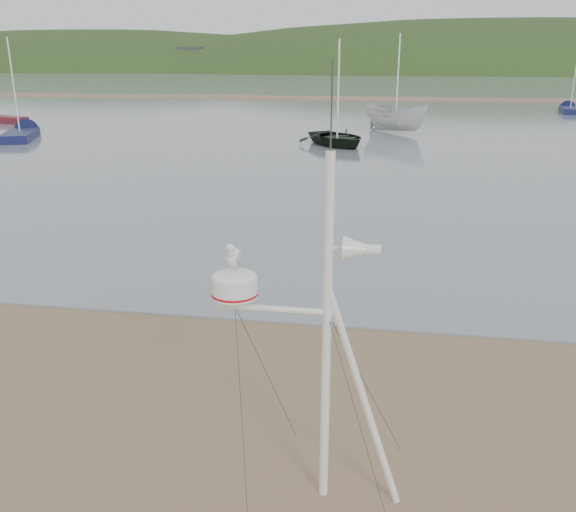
% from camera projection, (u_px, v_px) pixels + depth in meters
% --- Properties ---
extents(ground, '(560.00, 560.00, 0.00)m').
position_uv_depth(ground, '(78.00, 433.00, 8.33)').
color(ground, brown).
rests_on(ground, ground).
extents(water, '(560.00, 256.00, 0.04)m').
position_uv_depth(water, '(375.00, 80.00, 132.05)').
color(water, slate).
rests_on(water, ground).
extents(sandbar, '(560.00, 7.00, 0.07)m').
position_uv_depth(sandbar, '(359.00, 98.00, 73.92)').
color(sandbar, brown).
rests_on(sandbar, water).
extents(hill_ridge, '(620.00, 180.00, 80.00)m').
position_uv_depth(hill_ridge, '(430.00, 125.00, 231.83)').
color(hill_ridge, '#213716').
rests_on(hill_ridge, ground).
extents(far_cottages, '(294.40, 6.30, 8.00)m').
position_uv_depth(far_cottages, '(391.00, 60.00, 190.32)').
color(far_cottages, white).
rests_on(far_cottages, ground).
extents(mast_rig, '(2.17, 2.31, 4.89)m').
position_uv_depth(mast_rig, '(319.00, 407.00, 6.79)').
color(mast_rig, white).
rests_on(mast_rig, ground).
extents(boat_dark, '(3.22, 2.76, 4.63)m').
position_uv_depth(boat_dark, '(338.00, 104.00, 34.16)').
color(boat_dark, black).
rests_on(boat_dark, water).
extents(boat_white, '(2.82, 2.81, 5.23)m').
position_uv_depth(boat_white, '(397.00, 93.00, 40.04)').
color(boat_white, silver).
rests_on(boat_white, water).
extents(sailboat_blue_far, '(2.26, 6.16, 6.01)m').
position_uv_depth(sailboat_blue_far, '(568.00, 109.00, 56.47)').
color(sailboat_blue_far, '#131744').
rests_on(sailboat_blue_far, ground).
extents(sailboat_blue_near, '(3.95, 6.66, 6.52)m').
position_uv_depth(sailboat_blue_near, '(25.00, 132.00, 39.04)').
color(sailboat_blue_near, '#131744').
rests_on(sailboat_blue_near, ground).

